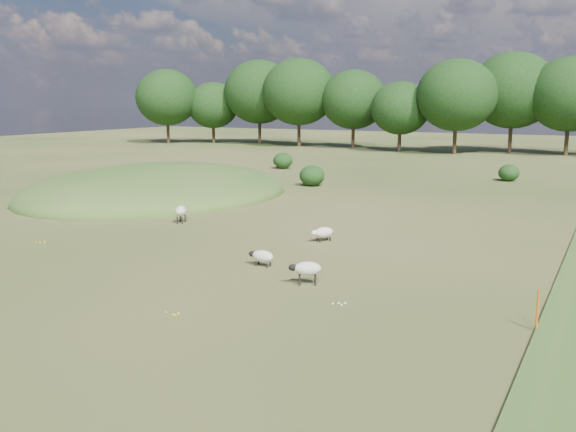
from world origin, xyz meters
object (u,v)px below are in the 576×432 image
object	(u,v)px
marker_post	(538,310)
sheep_0	(181,211)
sheep_1	(323,232)
sheep_2	(307,269)
sheep_3	(262,256)

from	to	relation	value
marker_post	sheep_0	world-z (taller)	marker_post
sheep_0	sheep_1	distance (m)	8.29
sheep_2	sheep_3	world-z (taller)	sheep_2
sheep_0	marker_post	bearing A→B (deg)	-135.69
sheep_1	sheep_0	bearing A→B (deg)	-63.00
sheep_2	sheep_0	bearing A→B (deg)	-61.16
marker_post	sheep_2	size ratio (longest dim) A/B	1.05
sheep_1	sheep_2	xyz separation A→B (m)	(2.32, -6.42, 0.16)
sheep_0	sheep_1	bearing A→B (deg)	-115.82
sheep_1	sheep_2	distance (m)	6.83
marker_post	sheep_1	distance (m)	12.38
marker_post	sheep_1	size ratio (longest dim) A/B	1.06
marker_post	sheep_1	bearing A→B (deg)	142.59
marker_post	sheep_1	xyz separation A→B (m)	(-9.83, 7.52, -0.19)
sheep_2	marker_post	bearing A→B (deg)	144.18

